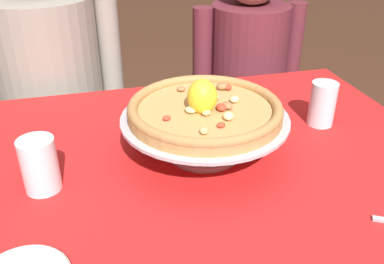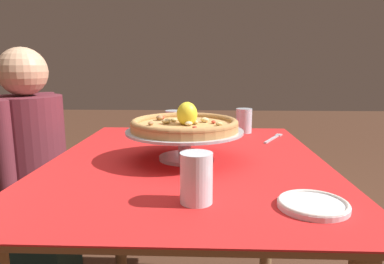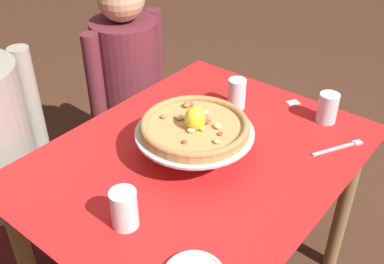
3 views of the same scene
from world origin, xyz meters
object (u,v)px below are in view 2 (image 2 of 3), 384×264
(dinner_fork, at_px, (274,138))
(sugar_packet, at_px, (210,130))
(pizza, at_px, (185,124))
(water_glass_side_right, at_px, (173,126))
(water_glass_side_left, at_px, (196,181))
(water_glass_front_right, at_px, (244,122))
(side_plate, at_px, (313,204))
(diner_right, at_px, (32,176))
(pizza_stand, at_px, (185,138))

(dinner_fork, bearing_deg, sugar_packet, 58.75)
(pizza, height_order, water_glass_side_right, pizza)
(water_glass_side_left, bearing_deg, water_glass_side_right, 9.34)
(water_glass_front_right, xyz_separation_m, side_plate, (-0.88, -0.06, -0.04))
(water_glass_front_right, bearing_deg, diner_right, 94.16)
(water_glass_front_right, bearing_deg, sugar_packet, 76.70)
(water_glass_front_right, relative_size, sugar_packet, 2.29)
(pizza, height_order, water_glass_front_right, pizza)
(water_glass_side_right, bearing_deg, water_glass_front_right, -68.07)
(side_plate, bearing_deg, dinner_fork, -4.28)
(side_plate, distance_m, sugar_packet, 0.94)
(water_glass_side_right, bearing_deg, sugar_packet, -44.37)
(sugar_packet, bearing_deg, side_plate, -166.48)
(pizza, height_order, dinner_fork, pizza)
(water_glass_side_right, bearing_deg, pizza_stand, -168.73)
(water_glass_side_left, bearing_deg, dinner_fork, -23.82)
(water_glass_side_right, relative_size, dinner_fork, 0.64)
(pizza, xyz_separation_m, side_plate, (-0.39, -0.31, -0.11))
(pizza, distance_m, water_glass_side_left, 0.38)
(dinner_fork, relative_size, diner_right, 0.17)
(water_glass_side_right, height_order, dinner_fork, water_glass_side_right)
(pizza, bearing_deg, water_glass_front_right, -27.51)
(pizza_stand, height_order, side_plate, pizza_stand)
(water_glass_front_right, xyz_separation_m, water_glass_side_right, (-0.13, 0.32, 0.00))
(water_glass_front_right, xyz_separation_m, sugar_packet, (0.04, 0.16, -0.05))
(pizza, distance_m, water_glass_side_right, 0.37)
(water_glass_side_left, relative_size, diner_right, 0.10)
(water_glass_side_left, bearing_deg, side_plate, -94.76)
(pizza_stand, height_order, water_glass_side_right, water_glass_side_right)
(pizza, bearing_deg, dinner_fork, -46.29)
(dinner_fork, bearing_deg, water_glass_side_right, 89.96)
(pizza, xyz_separation_m, water_glass_side_right, (0.35, 0.07, -0.07))
(pizza, bearing_deg, sugar_packet, -10.11)
(diner_right, bearing_deg, water_glass_side_right, -94.73)
(sugar_packet, bearing_deg, dinner_fork, -121.25)
(water_glass_side_left, xyz_separation_m, diner_right, (0.78, 0.80, -0.25))
(side_plate, relative_size, dinner_fork, 0.84)
(water_glass_side_left, distance_m, side_plate, 0.27)
(water_glass_side_left, height_order, sugar_packet, water_glass_side_left)
(sugar_packet, xyz_separation_m, diner_right, (-0.11, 0.85, -0.21))
(pizza_stand, bearing_deg, side_plate, -141.58)
(water_glass_side_right, bearing_deg, side_plate, -152.84)
(water_glass_side_right, distance_m, water_glass_side_left, 0.73)
(pizza, xyz_separation_m, diner_right, (0.41, 0.75, -0.33))
(pizza_stand, xyz_separation_m, pizza, (-0.00, -0.00, 0.05))
(pizza_stand, height_order, diner_right, diner_right)
(water_glass_side_right, xyz_separation_m, side_plate, (-0.75, -0.38, -0.04))
(side_plate, height_order, dinner_fork, side_plate)
(water_glass_side_right, distance_m, diner_right, 0.73)
(water_glass_front_right, bearing_deg, water_glass_side_left, 166.67)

